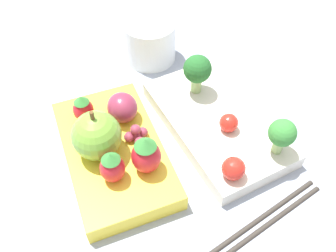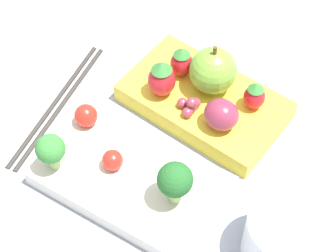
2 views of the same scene
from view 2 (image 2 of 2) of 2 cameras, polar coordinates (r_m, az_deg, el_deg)
ground_plane at (r=0.66m, az=0.53°, el=-2.01°), size 4.00×4.00×0.00m
bento_box_savoury at (r=0.63m, az=-3.74°, el=-5.53°), size 0.21×0.13×0.02m
bento_box_fruit at (r=0.69m, az=3.38°, el=2.67°), size 0.20×0.12×0.03m
broccoli_floret_0 at (r=0.57m, az=0.72°, el=-5.58°), size 0.04×0.04×0.06m
broccoli_floret_1 at (r=0.61m, az=-11.83°, el=-2.38°), size 0.03×0.03×0.05m
cherry_tomato_0 at (r=0.62m, az=-5.66°, el=-3.48°), size 0.02×0.02×0.02m
cherry_tomato_1 at (r=0.65m, az=-8.33°, el=1.05°), size 0.03×0.03×0.03m
apple at (r=0.67m, az=4.83°, el=5.54°), size 0.06×0.06×0.07m
strawberry_0 at (r=0.66m, az=8.77°, el=3.06°), size 0.03×0.03×0.04m
strawberry_1 at (r=0.69m, az=1.40°, el=6.53°), size 0.03×0.03×0.04m
strawberry_2 at (r=0.66m, az=-0.65°, el=4.84°), size 0.03×0.03×0.05m
plum at (r=0.64m, az=5.44°, el=1.16°), size 0.04×0.04×0.04m
grape_cluster at (r=0.66m, az=2.12°, el=2.12°), size 0.03×0.03×0.02m
drinking_cup at (r=0.58m, az=11.62°, el=-11.04°), size 0.08×0.08×0.06m
chopsticks_pair at (r=0.71m, az=-11.16°, el=2.25°), size 0.05×0.21×0.01m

